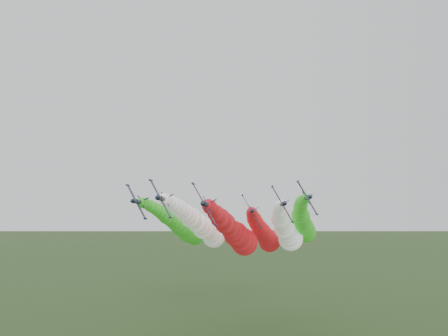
# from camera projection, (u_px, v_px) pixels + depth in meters

# --- Properties ---
(jet_lead) EXTENTS (13.46, 62.68, 17.94)m
(jet_lead) POSITION_uv_depth(u_px,v_px,m) (235.00, 233.00, 119.59)
(jet_lead) COLOR black
(jet_lead) RESTS_ON ground
(jet_inner_left) EXTENTS (13.16, 62.38, 17.64)m
(jet_inner_left) POSITION_uv_depth(u_px,v_px,m) (200.00, 225.00, 126.78)
(jet_inner_left) COLOR black
(jet_inner_left) RESTS_ON ground
(jet_inner_right) EXTENTS (13.55, 62.76, 18.02)m
(jet_inner_right) POSITION_uv_depth(u_px,v_px,m) (286.00, 230.00, 132.39)
(jet_inner_right) COLOR black
(jet_inner_right) RESTS_ON ground
(jet_outer_left) EXTENTS (12.70, 61.92, 17.18)m
(jet_outer_left) POSITION_uv_depth(u_px,v_px,m) (181.00, 226.00, 137.70)
(jet_outer_left) COLOR black
(jet_outer_left) RESTS_ON ground
(jet_outer_right) EXTENTS (12.76, 61.97, 17.23)m
(jet_outer_right) POSITION_uv_depth(u_px,v_px,m) (303.00, 223.00, 138.58)
(jet_outer_right) COLOR black
(jet_outer_right) RESTS_ON ground
(jet_trail) EXTENTS (13.42, 62.64, 17.90)m
(jet_trail) POSITION_uv_depth(u_px,v_px,m) (263.00, 233.00, 143.27)
(jet_trail) COLOR black
(jet_trail) RESTS_ON ground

